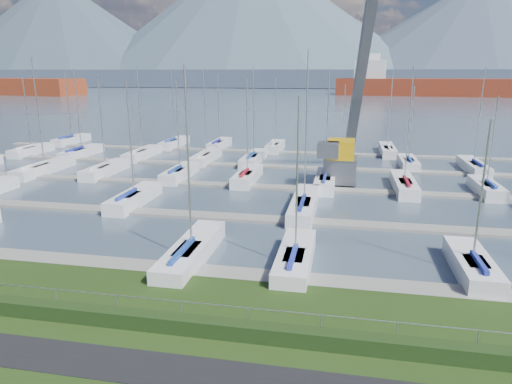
# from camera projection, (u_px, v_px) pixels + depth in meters

# --- Properties ---
(path) EXTENTS (160.00, 2.00, 0.04)m
(path) POSITION_uv_depth(u_px,v_px,m) (180.00, 372.00, 16.87)
(path) COLOR black
(path) RESTS_ON grass
(water) EXTENTS (800.00, 540.00, 0.20)m
(water) POSITION_uv_depth(u_px,v_px,m) (336.00, 91.00, 266.65)
(water) COLOR #445464
(hedge) EXTENTS (80.00, 0.70, 0.70)m
(hedge) POSITION_uv_depth(u_px,v_px,m) (201.00, 326.00, 19.25)
(hedge) COLOR #1D3312
(hedge) RESTS_ON grass
(fence) EXTENTS (80.00, 0.04, 0.04)m
(fence) POSITION_uv_depth(u_px,v_px,m) (203.00, 304.00, 19.41)
(fence) COLOR #95979E
(fence) RESTS_ON grass
(foothill) EXTENTS (900.00, 80.00, 12.00)m
(foothill) POSITION_uv_depth(u_px,v_px,m) (338.00, 78.00, 331.46)
(foothill) COLOR #434E62
(foothill) RESTS_ON water
(mountains) EXTENTS (1190.00, 360.00, 115.00)m
(mountains) POSITION_uv_depth(u_px,v_px,m) (351.00, 28.00, 390.54)
(mountains) COLOR #41495F
(mountains) RESTS_ON water
(docks) EXTENTS (90.00, 41.60, 0.25)m
(docks) POSITION_uv_depth(u_px,v_px,m) (283.00, 188.00, 44.46)
(docks) COLOR gray
(docks) RESTS_ON water
(crane) EXTENTS (5.38, 13.24, 22.35)m
(crane) POSITION_uv_depth(u_px,v_px,m) (347.00, 127.00, 45.93)
(crane) COLOR slate
(crane) RESTS_ON water
(cargo_ship_mid) EXTENTS (101.90, 28.25, 21.50)m
(cargo_ship_mid) POSITION_uv_depth(u_px,v_px,m) (438.00, 88.00, 211.09)
(cargo_ship_mid) COLOR maroon
(cargo_ship_mid) RESTS_ON water
(sailboat_fleet) EXTENTS (74.51, 49.67, 13.01)m
(sailboat_fleet) POSITION_uv_depth(u_px,v_px,m) (271.00, 126.00, 46.47)
(sailboat_fleet) COLOR silver
(sailboat_fleet) RESTS_ON water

